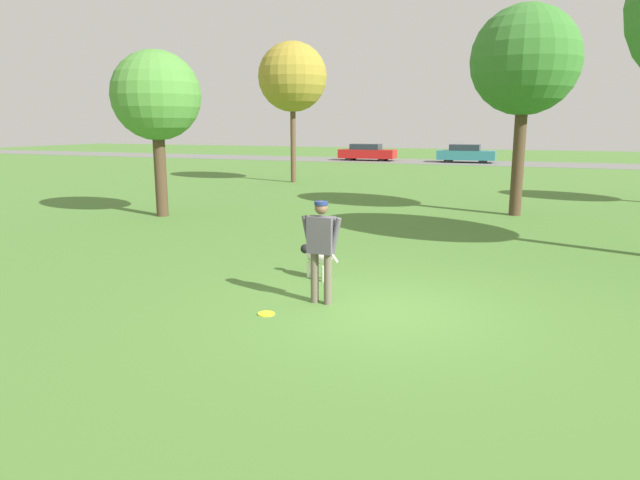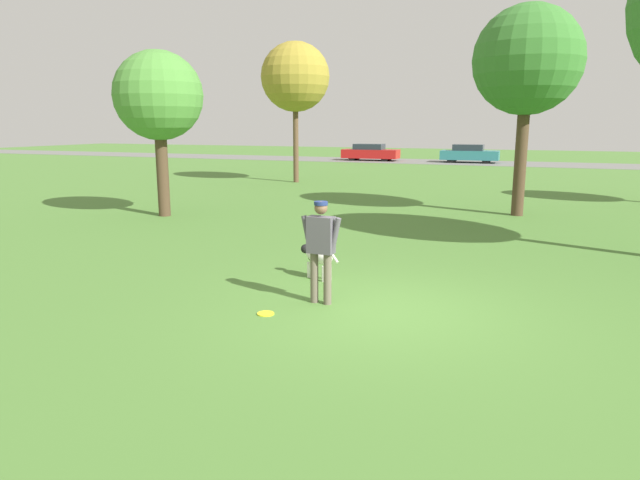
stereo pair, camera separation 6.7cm
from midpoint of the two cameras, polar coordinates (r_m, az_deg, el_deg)
ground_plane at (r=9.06m, az=6.09°, el=-7.03°), size 120.00×120.00×0.00m
far_road_strip at (r=44.46m, az=18.52°, el=7.25°), size 120.00×6.00×0.01m
person at (r=9.12m, az=-0.09°, el=-0.35°), size 0.70×0.24×1.68m
dog at (r=10.74m, az=-0.43°, el=-1.70°), size 0.95×0.58×0.60m
frisbee at (r=8.88m, az=-5.62°, el=-7.35°), size 0.27×0.27×0.02m
tree_far_left at (r=28.75m, az=-2.83°, el=15.95°), size 3.34×3.34×6.78m
tree_near_left at (r=18.63m, az=-16.16°, el=13.59°), size 2.72×2.72×5.09m
tree_mid_center at (r=19.21m, az=19.72°, el=16.46°), size 3.31×3.31×6.43m
parked_car_red at (r=45.96m, az=4.69°, el=8.73°), size 4.48×1.82×1.32m
parked_car_teal at (r=44.69m, az=14.36°, el=8.37°), size 4.27×1.85×1.37m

